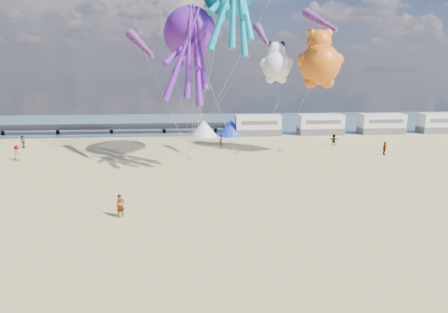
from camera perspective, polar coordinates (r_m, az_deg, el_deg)
ground at (r=20.59m, az=7.26°, el=-15.43°), size 120.00×120.00×0.00m
water at (r=73.51m, az=-1.79°, el=4.88°), size 120.00×120.00×0.00m
pier at (r=66.80m, az=-26.00°, el=3.73°), size 60.00×3.00×0.50m
motorhome_0 at (r=59.20m, az=4.86°, el=4.47°), size 6.60×2.50×3.00m
motorhome_1 at (r=61.53m, az=13.64°, el=4.47°), size 6.60×2.50×3.00m
motorhome_2 at (r=65.18m, az=21.60°, el=4.37°), size 6.60×2.50×3.00m
motorhome_3 at (r=69.93m, az=28.60°, el=4.22°), size 6.60×2.50×3.00m
tent_white at (r=58.41m, az=-2.92°, el=4.10°), size 4.00×4.00×2.40m
tent_blue at (r=58.69m, az=0.99°, el=4.15°), size 4.00×4.00×2.40m
standing_person at (r=27.32m, az=-14.57°, el=-6.82°), size 0.68×0.63×1.55m
beachgoer_0 at (r=48.16m, az=-27.52°, el=0.47°), size 0.68×0.70×1.63m
beachgoer_1 at (r=55.10m, az=-26.82°, el=1.85°), size 0.92×0.88×1.58m
beachgoer_3 at (r=48.86m, az=21.96°, el=1.07°), size 0.70×1.06×1.53m
beachgoer_4 at (r=52.97m, az=15.41°, el=2.31°), size 0.94×0.68×1.48m
beachgoer_5 at (r=49.09m, az=-0.42°, el=2.12°), size 0.53×1.58×1.69m
sandbag_a at (r=43.33m, az=-4.77°, el=-0.30°), size 0.50×0.35×0.22m
sandbag_b at (r=46.23m, az=1.72°, el=0.54°), size 0.50×0.35×0.22m
sandbag_c at (r=48.00m, az=8.06°, el=0.87°), size 0.50×0.35×0.22m
sandbag_d at (r=48.06m, az=4.24°, el=0.97°), size 0.50×0.35×0.22m
sandbag_e at (r=49.73m, az=-4.64°, el=1.35°), size 0.50×0.35×0.22m
kite_octopus_purple at (r=43.36m, az=-4.85°, el=17.10°), size 7.28×11.40×12.07m
kite_panda at (r=47.23m, az=7.51°, el=12.66°), size 4.98×4.83×5.65m
kite_teddy_orange at (r=45.65m, az=13.54°, el=12.68°), size 5.66×5.37×7.55m
windsock_left at (r=42.44m, az=-11.76°, el=15.37°), size 3.97×7.17×7.35m
windsock_mid at (r=45.10m, az=13.65°, el=18.26°), size 3.13×5.19×5.26m
windsock_right at (r=42.73m, az=5.48°, el=16.87°), size 1.40×4.48×4.40m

